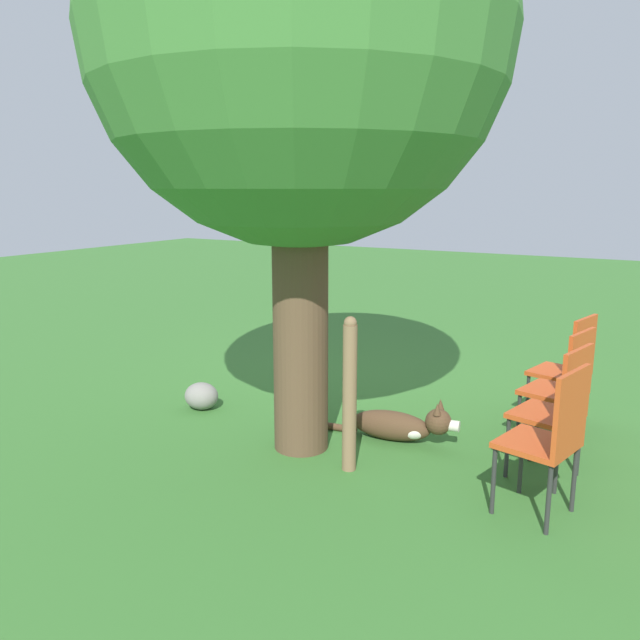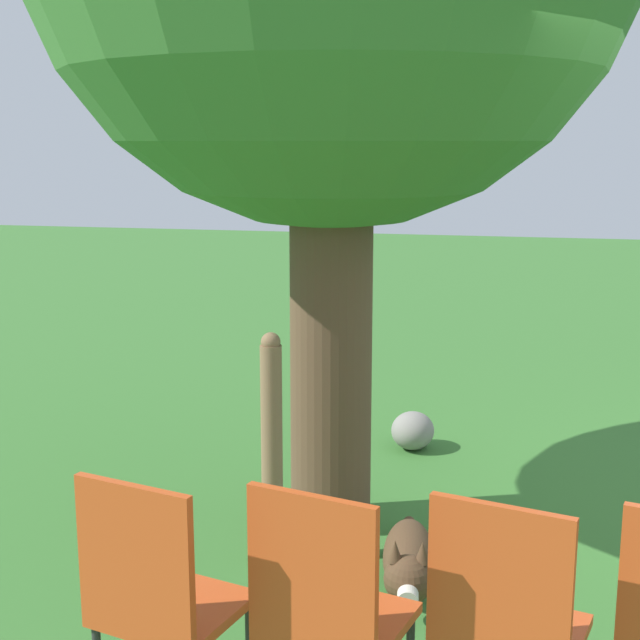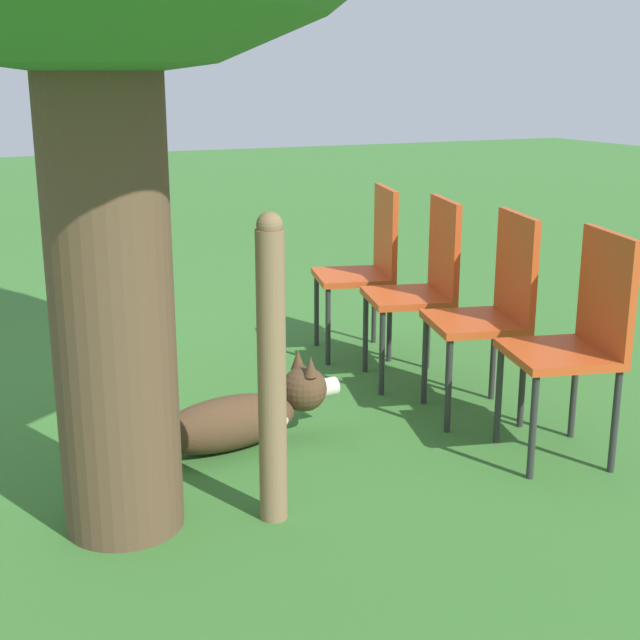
{
  "view_description": "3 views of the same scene",
  "coord_description": "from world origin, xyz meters",
  "px_view_note": "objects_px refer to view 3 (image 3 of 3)",
  "views": [
    {
      "loc": [
        -2.71,
        5.04,
        2.04
      ],
      "look_at": [
        -0.38,
        0.92,
        1.04
      ],
      "focal_mm": 35.0,
      "sensor_mm": 36.0,
      "label": 1
    },
    {
      "loc": [
        -4.7,
        0.07,
        2.04
      ],
      "look_at": [
        -0.12,
        1.11,
        1.09
      ],
      "focal_mm": 50.0,
      "sensor_mm": 36.0,
      "label": 2
    },
    {
      "loc": [
        0.31,
        4.04,
        1.61
      ],
      "look_at": [
        -1.29,
        0.5,
        0.54
      ],
      "focal_mm": 50.0,
      "sensor_mm": 36.0,
      "label": 3
    }
  ],
  "objects_px": {
    "red_chair_0": "(367,260)",
    "red_chair_1": "(424,279)",
    "fence_post": "(272,370)",
    "red_chair_2": "(493,302)",
    "dog": "(246,416)",
    "red_chair_3": "(580,331)"
  },
  "relations": [
    {
      "from": "fence_post",
      "to": "red_chair_2",
      "type": "xyz_separation_m",
      "value": [
        -1.35,
        -0.56,
        -0.02
      ]
    },
    {
      "from": "fence_post",
      "to": "red_chair_3",
      "type": "height_order",
      "value": "fence_post"
    },
    {
      "from": "red_chair_1",
      "to": "red_chair_0",
      "type": "bearing_deg",
      "value": -71.27
    },
    {
      "from": "red_chair_0",
      "to": "red_chair_1",
      "type": "relative_size",
      "value": 1.0
    },
    {
      "from": "dog",
      "to": "red_chair_0",
      "type": "distance_m",
      "value": 1.57
    },
    {
      "from": "red_chair_0",
      "to": "red_chair_1",
      "type": "xyz_separation_m",
      "value": [
        -0.05,
        0.57,
        0.0
      ]
    },
    {
      "from": "red_chair_1",
      "to": "red_chair_3",
      "type": "relative_size",
      "value": 1.0
    },
    {
      "from": "red_chair_3",
      "to": "red_chair_2",
      "type": "bearing_deg",
      "value": -71.27
    },
    {
      "from": "dog",
      "to": "fence_post",
      "type": "xyz_separation_m",
      "value": [
        0.13,
        0.69,
        0.45
      ]
    },
    {
      "from": "red_chair_2",
      "to": "red_chair_3",
      "type": "height_order",
      "value": "same"
    },
    {
      "from": "red_chair_2",
      "to": "red_chair_3",
      "type": "bearing_deg",
      "value": 108.73
    },
    {
      "from": "dog",
      "to": "red_chair_1",
      "type": "relative_size",
      "value": 1.18
    },
    {
      "from": "fence_post",
      "to": "red_chair_0",
      "type": "xyz_separation_m",
      "value": [
        -1.26,
        -1.7,
        -0.02
      ]
    },
    {
      "from": "fence_post",
      "to": "dog",
      "type": "bearing_deg",
      "value": -101.14
    },
    {
      "from": "red_chair_1",
      "to": "red_chair_2",
      "type": "relative_size",
      "value": 1.0
    },
    {
      "from": "red_chair_1",
      "to": "red_chair_2",
      "type": "distance_m",
      "value": 0.57
    },
    {
      "from": "fence_post",
      "to": "red_chair_3",
      "type": "distance_m",
      "value": 1.39
    },
    {
      "from": "fence_post",
      "to": "red_chair_1",
      "type": "height_order",
      "value": "fence_post"
    },
    {
      "from": "red_chair_2",
      "to": "dog",
      "type": "bearing_deg",
      "value": 8.45
    },
    {
      "from": "red_chair_0",
      "to": "red_chair_2",
      "type": "bearing_deg",
      "value": 108.73
    },
    {
      "from": "fence_post",
      "to": "red_chair_0",
      "type": "bearing_deg",
      "value": -126.55
    },
    {
      "from": "red_chair_2",
      "to": "red_chair_1",
      "type": "bearing_deg",
      "value": -71.27
    }
  ]
}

